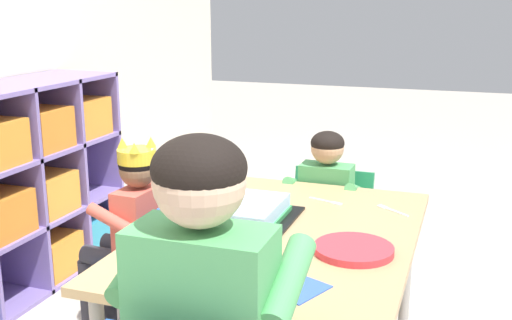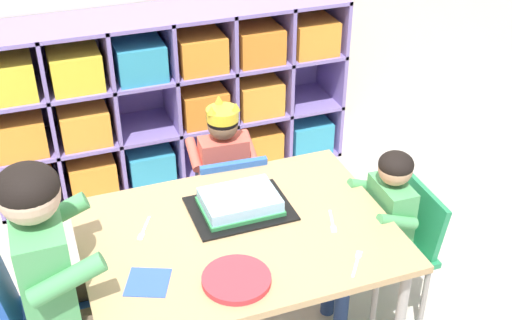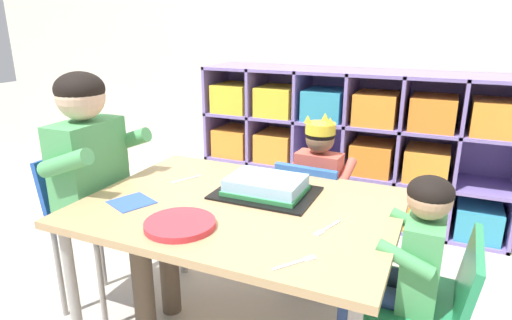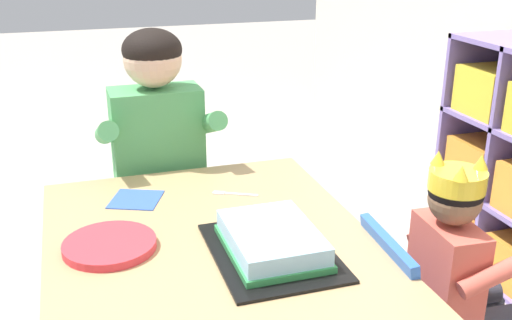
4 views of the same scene
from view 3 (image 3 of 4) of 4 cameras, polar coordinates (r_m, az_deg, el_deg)
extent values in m
cube|color=#7F6BB2|center=(3.04, 12.75, 2.70)|extent=(1.94, 0.01, 0.95)
cube|color=#7F6BB2|center=(3.19, -5.05, 3.81)|extent=(0.02, 0.37, 0.95)
cube|color=#7F6BB2|center=(3.06, 0.22, 3.23)|extent=(0.02, 0.37, 0.95)
cube|color=#7F6BB2|center=(2.94, 5.93, 2.58)|extent=(0.02, 0.37, 0.95)
cube|color=#7F6BB2|center=(2.87, 12.01, 1.86)|extent=(0.02, 0.37, 0.95)
cube|color=#7F6BB2|center=(2.82, 18.36, 1.08)|extent=(0.02, 0.37, 0.95)
cube|color=#7F6BB2|center=(2.81, 24.82, 0.28)|extent=(0.02, 0.37, 0.95)
cube|color=#7F6BB2|center=(3.02, 11.45, -6.67)|extent=(1.94, 0.37, 0.02)
cube|color=#7F6BB2|center=(2.91, 11.82, -1.08)|extent=(1.94, 0.37, 0.02)
cube|color=#7F6BB2|center=(2.83, 12.21, 4.89)|extent=(1.94, 0.37, 0.02)
cube|color=#7F6BB2|center=(2.78, 12.63, 11.15)|extent=(1.94, 0.37, 0.02)
cube|color=orange|center=(3.21, -2.54, -2.81)|extent=(0.25, 0.30, 0.19)
cube|color=orange|center=(3.09, 2.79, -3.66)|extent=(0.25, 0.30, 0.19)
cube|color=teal|center=(3.00, 8.51, -4.53)|extent=(0.25, 0.30, 0.19)
cube|color=orange|center=(2.91, 20.76, -6.23)|extent=(0.25, 0.30, 0.19)
cube|color=teal|center=(2.92, 27.04, -6.99)|extent=(0.25, 0.30, 0.19)
cube|color=orange|center=(3.12, -2.61, 2.55)|extent=(0.25, 0.30, 0.19)
cube|color=orange|center=(2.99, 2.88, 1.89)|extent=(0.25, 0.30, 0.19)
cube|color=orange|center=(2.84, 15.02, 0.40)|extent=(0.25, 0.30, 0.19)
cube|color=orange|center=(2.81, 21.44, -0.41)|extent=(0.25, 0.30, 0.19)
cube|color=yellow|center=(3.05, -2.69, 8.19)|extent=(0.25, 0.30, 0.19)
cube|color=yellow|center=(2.92, 2.97, 7.76)|extent=(0.25, 0.30, 0.19)
cube|color=teal|center=(2.83, 9.08, 7.22)|extent=(0.25, 0.30, 0.19)
cube|color=orange|center=(2.76, 15.53, 6.56)|extent=(0.25, 0.30, 0.19)
cube|color=orange|center=(2.74, 22.17, 5.79)|extent=(0.25, 0.30, 0.19)
cube|color=orange|center=(2.75, 28.84, 4.94)|extent=(0.25, 0.30, 0.19)
cube|color=tan|center=(1.60, -2.14, -6.20)|extent=(1.12, 0.82, 0.03)
cylinder|color=#9E9993|center=(1.77, -22.75, -16.29)|extent=(0.04, 0.04, 0.58)
cylinder|color=#9E9993|center=(2.23, -9.72, -7.81)|extent=(0.04, 0.04, 0.58)
cylinder|color=#9E9993|center=(1.92, 16.77, -12.86)|extent=(0.04, 0.04, 0.58)
cube|color=blue|center=(2.14, 7.85, -6.96)|extent=(0.33, 0.33, 0.03)
cube|color=blue|center=(1.95, 6.56, -4.57)|extent=(0.29, 0.08, 0.28)
cylinder|color=gray|center=(2.29, 11.73, -10.50)|extent=(0.02, 0.02, 0.34)
cylinder|color=gray|center=(2.36, 5.85, -9.32)|extent=(0.02, 0.02, 0.34)
cylinder|color=gray|center=(2.08, 9.73, -13.47)|extent=(0.02, 0.02, 0.34)
cylinder|color=gray|center=(2.16, 3.30, -12.04)|extent=(0.02, 0.02, 0.34)
cube|color=#D15647|center=(2.09, 8.11, -3.00)|extent=(0.22, 0.13, 0.29)
sphere|color=brown|center=(2.02, 8.37, 2.77)|extent=(0.13, 0.13, 0.13)
ellipsoid|color=black|center=(2.01, 8.40, 3.32)|extent=(0.14, 0.14, 0.10)
cylinder|color=yellow|center=(2.01, 8.44, 4.14)|extent=(0.14, 0.14, 0.05)
cone|color=yellow|center=(2.05, 9.05, 5.63)|extent=(0.04, 0.04, 0.04)
cone|color=yellow|center=(1.96, 9.69, 5.01)|extent=(0.04, 0.04, 0.04)
cone|color=yellow|center=(1.99, 6.79, 5.35)|extent=(0.04, 0.04, 0.04)
cylinder|color=#33333D|center=(2.20, 10.46, -5.23)|extent=(0.08, 0.21, 0.07)
cylinder|color=#33333D|center=(2.24, 7.38, -4.69)|extent=(0.08, 0.21, 0.07)
cylinder|color=#33333D|center=(2.38, 10.95, -9.02)|extent=(0.06, 0.06, 0.36)
cylinder|color=#33333D|center=(2.42, 8.07, -8.47)|extent=(0.06, 0.06, 0.36)
cylinder|color=#D15647|center=(2.07, 11.84, -1.49)|extent=(0.06, 0.18, 0.10)
cylinder|color=#D15647|center=(2.14, 5.43, -0.49)|extent=(0.06, 0.18, 0.10)
cube|color=#1E4CA8|center=(2.00, -20.28, -7.24)|extent=(0.29, 0.31, 0.03)
cube|color=#1E4CA8|center=(2.04, -23.45, -2.80)|extent=(0.06, 0.29, 0.26)
cylinder|color=gray|center=(1.96, -19.60, -15.19)|extent=(0.02, 0.02, 0.42)
cylinder|color=gray|center=(2.11, -14.97, -12.10)|extent=(0.02, 0.02, 0.42)
cylinder|color=gray|center=(2.11, -24.32, -13.32)|extent=(0.02, 0.02, 0.42)
cylinder|color=gray|center=(2.25, -19.64, -10.63)|extent=(0.02, 0.02, 0.42)
cube|color=#4C9E5B|center=(1.93, -20.96, -1.35)|extent=(0.16, 0.30, 0.42)
sphere|color=#DBB293|center=(1.86, -22.01, 7.74)|extent=(0.19, 0.19, 0.19)
ellipsoid|color=black|center=(1.85, -22.11, 8.60)|extent=(0.19, 0.19, 0.14)
cylinder|color=brown|center=(1.83, -18.88, -8.15)|extent=(0.30, 0.10, 0.10)
cylinder|color=brown|center=(1.96, -15.37, -6.16)|extent=(0.30, 0.10, 0.10)
cylinder|color=brown|center=(1.87, -14.52, -16.05)|extent=(0.08, 0.08, 0.44)
cylinder|color=brown|center=(1.99, -11.29, -13.57)|extent=(0.08, 0.08, 0.44)
cylinder|color=#4C9E5B|center=(1.75, -23.69, -0.39)|extent=(0.25, 0.07, 0.14)
cylinder|color=#4C9E5B|center=(1.98, -16.62, 2.40)|extent=(0.25, 0.07, 0.14)
cube|color=#238451|center=(1.57, 20.21, -17.23)|extent=(0.30, 0.38, 0.03)
cube|color=#238451|center=(1.51, 26.02, -13.85)|extent=(0.06, 0.34, 0.23)
cylinder|color=gray|center=(1.82, 16.25, -18.91)|extent=(0.02, 0.02, 0.35)
cube|color=#4C9E5B|center=(1.49, 20.85, -12.33)|extent=(0.12, 0.21, 0.29)
sphere|color=tan|center=(1.40, 21.81, -4.60)|extent=(0.13, 0.13, 0.13)
ellipsoid|color=black|center=(1.40, 21.91, -3.84)|extent=(0.14, 0.14, 0.10)
cylinder|color=navy|center=(1.61, 16.79, -14.34)|extent=(0.21, 0.07, 0.07)
cylinder|color=navy|center=(1.51, 15.99, -16.74)|extent=(0.21, 0.07, 0.07)
cylinder|color=navy|center=(1.75, 12.52, -19.82)|extent=(0.06, 0.06, 0.37)
cylinder|color=#4C9E5B|center=(1.58, 20.01, -7.93)|extent=(0.17, 0.05, 0.10)
cylinder|color=#4C9E5B|center=(1.36, 18.85, -12.20)|extent=(0.17, 0.05, 0.10)
cube|color=black|center=(1.68, 1.30, -4.33)|extent=(0.38, 0.28, 0.01)
cube|color=#9ED1EF|center=(1.66, 1.31, -3.24)|extent=(0.28, 0.20, 0.06)
cube|color=#338E4C|center=(1.67, 1.30, -3.95)|extent=(0.29, 0.22, 0.02)
cylinder|color=#DB333D|center=(1.43, -9.93, -8.29)|extent=(0.23, 0.23, 0.02)
cube|color=#3356B7|center=(1.66, -15.96, -5.33)|extent=(0.18, 0.18, 0.00)
cube|color=white|center=(1.85, -8.56, -2.37)|extent=(0.05, 0.09, 0.00)
cube|color=white|center=(1.82, -10.45, -2.83)|extent=(0.03, 0.04, 0.00)
cube|color=white|center=(1.22, 4.29, -13.51)|extent=(0.07, 0.09, 0.00)
cube|color=white|center=(1.25, 7.07, -12.65)|extent=(0.04, 0.04, 0.00)
cube|color=white|center=(1.44, 9.80, -8.49)|extent=(0.04, 0.09, 0.00)
cube|color=white|center=(1.39, 8.26, -9.43)|extent=(0.03, 0.04, 0.00)
camera|label=1|loc=(2.53, -50.04, 13.20)|focal=43.90mm
camera|label=2|loc=(1.61, -99.45, 31.61)|focal=47.03mm
camera|label=4|loc=(1.19, 58.27, 14.59)|focal=42.22mm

